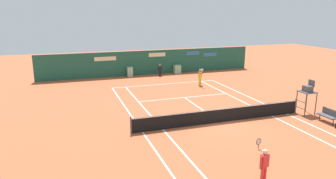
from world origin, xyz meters
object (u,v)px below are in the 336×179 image
(player_near_side, at_px, (264,163))
(player_bench, at_px, (328,115))
(umpire_chair, at_px, (307,91))
(player_on_baseline, at_px, (200,76))
(tennis_ball_by_sideline, at_px, (175,96))
(ball_kid_left_post, at_px, (160,69))

(player_near_side, bearing_deg, player_bench, 14.56)
(player_bench, bearing_deg, umpire_chair, 5.05)
(player_on_baseline, bearing_deg, tennis_ball_by_sideline, 21.99)
(ball_kid_left_post, xyz_separation_m, tennis_ball_by_sideline, (-1.43, -8.75, -0.73))
(tennis_ball_by_sideline, bearing_deg, player_bench, -51.27)
(player_near_side, relative_size, ball_kid_left_post, 1.38)
(umpire_chair, height_order, tennis_ball_by_sideline, umpire_chair)
(player_on_baseline, height_order, tennis_ball_by_sideline, player_on_baseline)
(player_bench, distance_m, player_near_side, 10.04)
(player_bench, height_order, player_near_side, player_near_side)
(ball_kid_left_post, distance_m, tennis_ball_by_sideline, 8.90)
(umpire_chair, distance_m, player_near_side, 10.98)
(tennis_ball_by_sideline, bearing_deg, ball_kid_left_post, 80.72)
(player_bench, bearing_deg, tennis_ball_by_sideline, 38.73)
(ball_kid_left_post, bearing_deg, player_bench, 113.58)
(player_bench, relative_size, tennis_ball_by_sideline, 18.94)
(tennis_ball_by_sideline, bearing_deg, player_on_baseline, 38.67)
(ball_kid_left_post, bearing_deg, player_near_side, 88.56)
(umpire_chair, distance_m, tennis_ball_by_sideline, 10.48)
(umpire_chair, bearing_deg, ball_kid_left_post, 19.81)
(player_near_side, xyz_separation_m, ball_kid_left_post, (2.68, 23.06, -0.19))
(player_bench, xyz_separation_m, tennis_ball_by_sideline, (-7.41, 9.24, -0.47))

